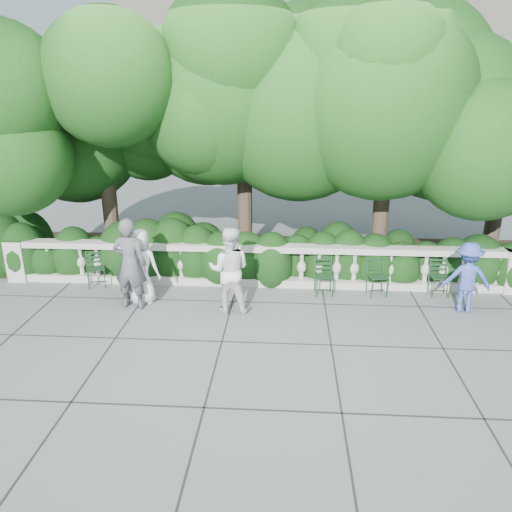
# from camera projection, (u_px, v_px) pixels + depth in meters

# --- Properties ---
(ground) EXTENTS (90.00, 90.00, 0.00)m
(ground) POSITION_uv_depth(u_px,v_px,m) (253.00, 319.00, 10.09)
(ground) COLOR #55585D
(ground) RESTS_ON ground
(balustrade) EXTENTS (12.00, 0.44, 1.00)m
(balustrade) POSITION_uv_depth(u_px,v_px,m) (258.00, 266.00, 11.63)
(balustrade) COLOR #9E998E
(balustrade) RESTS_ON ground
(shrub_hedge) EXTENTS (15.00, 2.60, 1.70)m
(shrub_hedge) POSITION_uv_depth(u_px,v_px,m) (261.00, 268.00, 12.92)
(shrub_hedge) COLOR black
(shrub_hedge) RESTS_ON ground
(tree_canopy) EXTENTS (15.04, 6.52, 6.78)m
(tree_canopy) POSITION_uv_depth(u_px,v_px,m) (291.00, 108.00, 11.78)
(tree_canopy) COLOR #3F3023
(tree_canopy) RESTS_ON ground
(chair_a) EXTENTS (0.54, 0.57, 0.84)m
(chair_a) POSITION_uv_depth(u_px,v_px,m) (135.00, 293.00, 11.32)
(chair_a) COLOR black
(chair_a) RESTS_ON ground
(chair_b) EXTENTS (0.58, 0.61, 0.84)m
(chair_b) POSITION_uv_depth(u_px,v_px,m) (98.00, 289.00, 11.58)
(chair_b) COLOR black
(chair_b) RESTS_ON ground
(chair_c) EXTENTS (0.49, 0.52, 0.84)m
(chair_c) POSITION_uv_depth(u_px,v_px,m) (324.00, 297.00, 11.12)
(chair_c) COLOR black
(chair_c) RESTS_ON ground
(chair_d) EXTENTS (0.53, 0.56, 0.84)m
(chair_d) POSITION_uv_depth(u_px,v_px,m) (378.00, 298.00, 11.09)
(chair_d) COLOR black
(chair_d) RESTS_ON ground
(chair_e) EXTENTS (0.47, 0.51, 0.84)m
(chair_e) POSITION_uv_depth(u_px,v_px,m) (440.00, 298.00, 11.08)
(chair_e) COLOR black
(chair_e) RESTS_ON ground
(chair_weathered) EXTENTS (0.54, 0.57, 0.84)m
(chair_weathered) POSITION_uv_depth(u_px,v_px,m) (138.00, 303.00, 10.81)
(chair_weathered) COLOR black
(chair_weathered) RESTS_ON ground
(person_businessman) EXTENTS (0.87, 0.63, 1.64)m
(person_businessman) POSITION_uv_depth(u_px,v_px,m) (141.00, 266.00, 10.62)
(person_businessman) COLOR silver
(person_businessman) RESTS_ON ground
(person_woman_grey) EXTENTS (0.77, 0.56, 1.95)m
(person_woman_grey) POSITION_uv_depth(u_px,v_px,m) (130.00, 264.00, 10.31)
(person_woman_grey) COLOR #47474C
(person_woman_grey) RESTS_ON ground
(person_casual_man) EXTENTS (0.90, 0.72, 1.80)m
(person_casual_man) POSITION_uv_depth(u_px,v_px,m) (229.00, 270.00, 10.20)
(person_casual_man) COLOR silver
(person_casual_man) RESTS_ON ground
(person_older_blue) EXTENTS (1.02, 0.65, 1.49)m
(person_older_blue) POSITION_uv_depth(u_px,v_px,m) (467.00, 278.00, 10.20)
(person_older_blue) COLOR #324597
(person_older_blue) RESTS_ON ground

